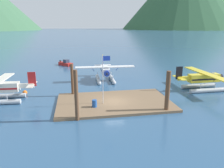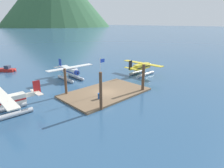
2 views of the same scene
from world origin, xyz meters
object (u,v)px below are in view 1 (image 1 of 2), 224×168
flagpole (104,74)px  seaplane_white_bow_centre (105,72)px  fuel_drum (94,103)px  seaplane_cream_port_fwd (0,90)px  boat_red_open_north (66,63)px  mooring_buoy (25,93)px  seaplane_yellow_stbd_fwd (204,80)px

flagpole → seaplane_white_bow_centre: (1.84, 12.11, -2.50)m
seaplane_white_bow_centre → fuel_drum: bearing=-103.4°
seaplane_white_bow_centre → seaplane_cream_port_fwd: 17.19m
flagpole → seaplane_cream_port_fwd: size_ratio=0.58×
seaplane_cream_port_fwd → boat_red_open_north: bearing=73.3°
mooring_buoy → seaplane_cream_port_fwd: seaplane_cream_port_fwd is taller
boat_red_open_north → fuel_drum: bearing=-81.9°
seaplane_cream_port_fwd → seaplane_white_bow_centre: bearing=28.9°
seaplane_white_bow_centre → boat_red_open_north: size_ratio=2.45×
mooring_buoy → seaplane_white_bow_centre: bearing=25.4°
boat_red_open_north → seaplane_white_bow_centre: bearing=-66.2°
mooring_buoy → fuel_drum: bearing=-37.7°
flagpole → boat_red_open_north: size_ratio=1.43×
seaplane_yellow_stbd_fwd → boat_red_open_north: seaplane_yellow_stbd_fwd is taller
seaplane_cream_port_fwd → mooring_buoy: bearing=43.4°
seaplane_white_bow_centre → boat_red_open_north: bearing=113.8°
seaplane_white_bow_centre → seaplane_yellow_stbd_fwd: 16.30m
fuel_drum → mooring_buoy: (-9.38, 7.26, -0.41)m
flagpole → seaplane_yellow_stbd_fwd: (15.93, 3.92, -2.50)m
fuel_drum → mooring_buoy: fuel_drum is taller
seaplane_white_bow_centre → seaplane_yellow_stbd_fwd: bearing=-30.2°
seaplane_yellow_stbd_fwd → fuel_drum: bearing=-163.8°
seaplane_cream_port_fwd → seaplane_yellow_stbd_fwd: bearing=0.2°
fuel_drum → seaplane_yellow_stbd_fwd: (17.24, 5.00, 0.84)m
mooring_buoy → boat_red_open_north: size_ratio=0.15×
fuel_drum → seaplane_yellow_stbd_fwd: bearing=16.2°
fuel_drum → boat_red_open_north: 30.43m
mooring_buoy → flagpole: bearing=-30.0°
flagpole → seaplane_white_bow_centre: flagpole is taller
flagpole → mooring_buoy: bearing=150.0°
fuel_drum → boat_red_open_north: boat_red_open_north is taller
seaplane_white_bow_centre → seaplane_cream_port_fwd: (-15.04, -8.31, 0.00)m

